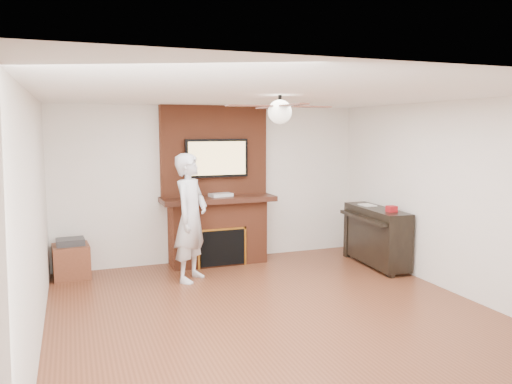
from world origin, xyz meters
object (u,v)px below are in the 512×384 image
object	(u,v)px
person	(191,218)
fireplace	(216,201)
side_table	(71,260)
piano	(376,235)

from	to	relation	value
person	fireplace	bearing A→B (deg)	2.29
side_table	piano	distance (m)	4.59
person	piano	bearing A→B (deg)	-55.85
fireplace	side_table	distance (m)	2.32
piano	fireplace	bearing A→B (deg)	158.50
fireplace	piano	bearing A→B (deg)	-24.90
person	piano	distance (m)	2.92
piano	person	bearing A→B (deg)	178.18
fireplace	person	bearing A→B (deg)	-127.07
fireplace	person	world-z (taller)	fireplace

